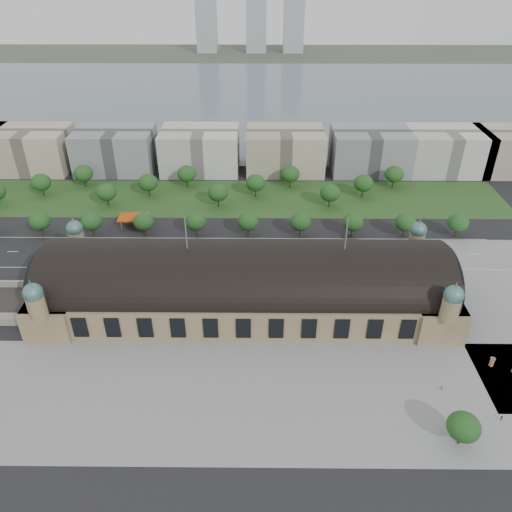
{
  "coord_description": "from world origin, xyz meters",
  "views": [
    {
      "loc": [
        5.33,
        -148.3,
        116.49
      ],
      "look_at": [
        3.94,
        13.36,
        14.0
      ],
      "focal_mm": 35.0,
      "sensor_mm": 36.0,
      "label": 1
    }
  ],
  "objects_px": {
    "petrol_station": "(138,217)",
    "traffic_car_4": "(295,264)",
    "parked_car_5": "(187,273)",
    "advertising_column": "(492,362)",
    "pedestrian_4": "(501,418)",
    "parked_car_0": "(64,272)",
    "bus_mid": "(231,263)",
    "traffic_car_1": "(63,251)",
    "parked_car_4": "(137,268)",
    "parked_car_1": "(69,267)",
    "bus_west": "(221,258)",
    "traffic_car_6": "(391,253)",
    "pedestrian_5": "(512,370)",
    "traffic_car_5": "(304,246)",
    "traffic_car_3": "(180,250)",
    "parked_car_2": "(101,267)",
    "bus_east": "(328,264)",
    "parked_car_3": "(137,271)",
    "parked_car_6": "(172,273)",
    "pedestrian_1": "(442,388)"
  },
  "relations": [
    {
      "from": "traffic_car_4",
      "to": "traffic_car_5",
      "type": "height_order",
      "value": "traffic_car_5"
    },
    {
      "from": "traffic_car_4",
      "to": "parked_car_3",
      "type": "distance_m",
      "value": 66.25
    },
    {
      "from": "traffic_car_4",
      "to": "bus_mid",
      "type": "bearing_deg",
      "value": -95.62
    },
    {
      "from": "pedestrian_4",
      "to": "parked_car_1",
      "type": "bearing_deg",
      "value": -61.48
    },
    {
      "from": "traffic_car_1",
      "to": "advertising_column",
      "type": "distance_m",
      "value": 175.32
    },
    {
      "from": "traffic_car_4",
      "to": "bus_west",
      "type": "distance_m",
      "value": 31.67
    },
    {
      "from": "traffic_car_5",
      "to": "traffic_car_6",
      "type": "relative_size",
      "value": 0.99
    },
    {
      "from": "parked_car_3",
      "to": "bus_west",
      "type": "distance_m",
      "value": 35.52
    },
    {
      "from": "parked_car_1",
      "to": "bus_west",
      "type": "distance_m",
      "value": 63.92
    },
    {
      "from": "traffic_car_1",
      "to": "bus_mid",
      "type": "distance_m",
      "value": 75.23
    },
    {
      "from": "traffic_car_4",
      "to": "pedestrian_4",
      "type": "height_order",
      "value": "pedestrian_4"
    },
    {
      "from": "petrol_station",
      "to": "parked_car_3",
      "type": "xyz_separation_m",
      "value": [
        8.39,
        -43.13,
        -2.14
      ]
    },
    {
      "from": "traffic_car_4",
      "to": "pedestrian_1",
      "type": "distance_m",
      "value": 79.66
    },
    {
      "from": "traffic_car_5",
      "to": "bus_mid",
      "type": "height_order",
      "value": "bus_mid"
    },
    {
      "from": "traffic_car_5",
      "to": "parked_car_0",
      "type": "distance_m",
      "value": 102.94
    },
    {
      "from": "parked_car_6",
      "to": "bus_mid",
      "type": "xyz_separation_m",
      "value": [
        24.24,
        6.38,
        0.95
      ]
    },
    {
      "from": "traffic_car_3",
      "to": "parked_car_1",
      "type": "bearing_deg",
      "value": 110.49
    },
    {
      "from": "traffic_car_1",
      "to": "parked_car_4",
      "type": "relative_size",
      "value": 1.01
    },
    {
      "from": "traffic_car_6",
      "to": "bus_west",
      "type": "relative_size",
      "value": 0.38
    },
    {
      "from": "traffic_car_6",
      "to": "parked_car_0",
      "type": "distance_m",
      "value": 139.45
    },
    {
      "from": "parked_car_5",
      "to": "parked_car_2",
      "type": "bearing_deg",
      "value": -128.35
    },
    {
      "from": "parked_car_5",
      "to": "pedestrian_5",
      "type": "distance_m",
      "value": 123.12
    },
    {
      "from": "parked_car_3",
      "to": "advertising_column",
      "type": "distance_m",
      "value": 136.44
    },
    {
      "from": "traffic_car_4",
      "to": "petrol_station",
      "type": "bearing_deg",
      "value": -123.24
    },
    {
      "from": "traffic_car_1",
      "to": "traffic_car_6",
      "type": "relative_size",
      "value": 0.97
    },
    {
      "from": "traffic_car_3",
      "to": "pedestrian_5",
      "type": "relative_size",
      "value": 3.66
    },
    {
      "from": "advertising_column",
      "to": "traffic_car_3",
      "type": "bearing_deg",
      "value": 147.82
    },
    {
      "from": "petrol_station",
      "to": "traffic_car_4",
      "type": "xyz_separation_m",
      "value": [
        74.4,
        -37.49,
        -2.23
      ]
    },
    {
      "from": "petrol_station",
      "to": "advertising_column",
      "type": "bearing_deg",
      "value": -35.44
    },
    {
      "from": "parked_car_2",
      "to": "traffic_car_3",
      "type": "bearing_deg",
      "value": 90.01
    },
    {
      "from": "parked_car_4",
      "to": "parked_car_5",
      "type": "bearing_deg",
      "value": 55.12
    },
    {
      "from": "parked_car_5",
      "to": "pedestrian_5",
      "type": "relative_size",
      "value": 3.19
    },
    {
      "from": "parked_car_0",
      "to": "bus_mid",
      "type": "xyz_separation_m",
      "value": [
        68.83,
        6.38,
        0.9
      ]
    },
    {
      "from": "parked_car_2",
      "to": "bus_mid",
      "type": "relative_size",
      "value": 0.42
    },
    {
      "from": "traffic_car_5",
      "to": "bus_mid",
      "type": "relative_size",
      "value": 0.4
    },
    {
      "from": "parked_car_0",
      "to": "parked_car_2",
      "type": "bearing_deg",
      "value": 75.47
    },
    {
      "from": "advertising_column",
      "to": "pedestrian_1",
      "type": "xyz_separation_m",
      "value": [
        -19.12,
        -10.3,
        -0.88
      ]
    },
    {
      "from": "traffic_car_6",
      "to": "parked_car_0",
      "type": "xyz_separation_m",
      "value": [
        -138.49,
        -16.35,
        0.09
      ]
    },
    {
      "from": "parked_car_1",
      "to": "parked_car_5",
      "type": "bearing_deg",
      "value": 50.43
    },
    {
      "from": "parked_car_2",
      "to": "parked_car_6",
      "type": "bearing_deg",
      "value": 57.93
    },
    {
      "from": "parked_car_5",
      "to": "pedestrian_4",
      "type": "height_order",
      "value": "pedestrian_4"
    },
    {
      "from": "parked_car_6",
      "to": "advertising_column",
      "type": "bearing_deg",
      "value": 27.49
    },
    {
      "from": "bus_mid",
      "to": "parked_car_0",
      "type": "bearing_deg",
      "value": 91.51
    },
    {
      "from": "petrol_station",
      "to": "parked_car_5",
      "type": "distance_m",
      "value": 53.11
    },
    {
      "from": "parked_car_5",
      "to": "advertising_column",
      "type": "xyz_separation_m",
      "value": [
        105.09,
        -51.32,
        0.98
      ]
    },
    {
      "from": "petrol_station",
      "to": "traffic_car_1",
      "type": "distance_m",
      "value": 38.96
    },
    {
      "from": "traffic_car_6",
      "to": "parked_car_3",
      "type": "relative_size",
      "value": 1.04
    },
    {
      "from": "traffic_car_5",
      "to": "pedestrian_5",
      "type": "relative_size",
      "value": 3.12
    },
    {
      "from": "pedestrian_4",
      "to": "bus_east",
      "type": "bearing_deg",
      "value": -96.95
    },
    {
      "from": "parked_car_0",
      "to": "parked_car_4",
      "type": "xyz_separation_m",
      "value": [
        29.5,
        3.16,
        -0.0
      ]
    }
  ]
}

